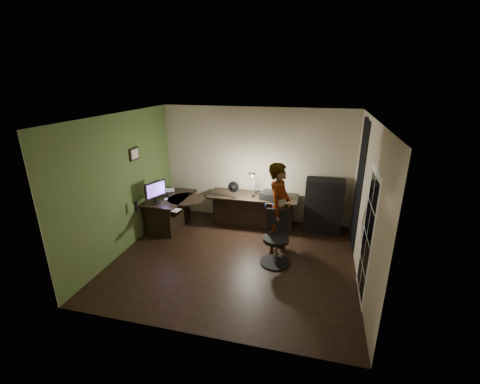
% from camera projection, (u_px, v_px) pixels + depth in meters
% --- Properties ---
extents(floor, '(4.50, 4.00, 0.01)m').
position_uv_depth(floor, '(234.00, 259.00, 6.21)').
color(floor, black).
rests_on(floor, ground).
extents(ceiling, '(4.50, 4.00, 0.01)m').
position_uv_depth(ceiling, '(233.00, 117.00, 5.29)').
color(ceiling, silver).
rests_on(ceiling, floor).
extents(wall_back, '(4.50, 0.01, 2.70)m').
position_uv_depth(wall_back, '(256.00, 165.00, 7.58)').
color(wall_back, tan).
rests_on(wall_back, floor).
extents(wall_front, '(4.50, 0.01, 2.70)m').
position_uv_depth(wall_front, '(191.00, 248.00, 3.92)').
color(wall_front, tan).
rests_on(wall_front, floor).
extents(wall_left, '(0.01, 4.00, 2.70)m').
position_uv_depth(wall_left, '(123.00, 184.00, 6.27)').
color(wall_left, tan).
rests_on(wall_left, floor).
extents(wall_right, '(0.01, 4.00, 2.70)m').
position_uv_depth(wall_right, '(367.00, 205.00, 5.23)').
color(wall_right, tan).
rests_on(wall_right, floor).
extents(green_wall_overlay, '(0.00, 4.00, 2.70)m').
position_uv_depth(green_wall_overlay, '(123.00, 184.00, 6.26)').
color(green_wall_overlay, '#495F2C').
rests_on(green_wall_overlay, floor).
extents(arched_doorway, '(0.01, 0.90, 2.60)m').
position_uv_depth(arched_doorway, '(359.00, 186.00, 6.30)').
color(arched_doorway, black).
rests_on(arched_doorway, floor).
extents(french_door, '(0.02, 0.92, 2.10)m').
position_uv_depth(french_door, '(367.00, 237.00, 4.84)').
color(french_door, white).
rests_on(french_door, floor).
extents(framed_picture, '(0.04, 0.30, 0.25)m').
position_uv_depth(framed_picture, '(134.00, 154.00, 6.50)').
color(framed_picture, black).
rests_on(framed_picture, wall_left).
extents(desk_left, '(0.84, 1.33, 0.75)m').
position_uv_depth(desk_left, '(171.00, 212.00, 7.40)').
color(desk_left, black).
rests_on(desk_left, floor).
extents(desk_right, '(2.05, 0.75, 0.76)m').
position_uv_depth(desk_right, '(253.00, 211.00, 7.47)').
color(desk_right, black).
rests_on(desk_right, floor).
extents(cabinet, '(0.83, 0.43, 1.23)m').
position_uv_depth(cabinet, '(323.00, 206.00, 7.14)').
color(cabinet, black).
rests_on(cabinet, floor).
extents(laptop_stand, '(0.27, 0.24, 0.10)m').
position_uv_depth(laptop_stand, '(168.00, 192.00, 7.42)').
color(laptop_stand, silver).
rests_on(laptop_stand, desk_left).
extents(laptop, '(0.41, 0.40, 0.22)m').
position_uv_depth(laptop, '(167.00, 186.00, 7.37)').
color(laptop, silver).
rests_on(laptop, laptop_stand).
extents(monitor, '(0.30, 0.53, 0.35)m').
position_uv_depth(monitor, '(155.00, 195.00, 6.86)').
color(monitor, black).
rests_on(monitor, desk_left).
extents(mouse, '(0.08, 0.11, 0.04)m').
position_uv_depth(mouse, '(166.00, 199.00, 7.08)').
color(mouse, silver).
rests_on(mouse, desk_left).
extents(phone, '(0.06, 0.12, 0.01)m').
position_uv_depth(phone, '(172.00, 194.00, 7.44)').
color(phone, black).
rests_on(phone, desk_left).
extents(pen, '(0.01, 0.14, 0.01)m').
position_uv_depth(pen, '(188.00, 194.00, 7.41)').
color(pen, black).
rests_on(pen, desk_left).
extents(speaker, '(0.09, 0.09, 0.20)m').
position_uv_depth(speaker, '(136.00, 207.00, 6.47)').
color(speaker, black).
rests_on(speaker, desk_left).
extents(notepad, '(0.17, 0.22, 0.01)m').
position_uv_depth(notepad, '(176.00, 210.00, 6.53)').
color(notepad, silver).
rests_on(notepad, desk_left).
extents(desk_fan, '(0.25, 0.14, 0.38)m').
position_uv_depth(desk_fan, '(234.00, 189.00, 7.14)').
color(desk_fan, black).
rests_on(desk_fan, desk_right).
extents(headphones, '(0.21, 0.12, 0.09)m').
position_uv_depth(headphones, '(269.00, 205.00, 6.64)').
color(headphones, '#143C9E').
rests_on(headphones, desk_right).
extents(printer, '(0.50, 0.44, 0.19)m').
position_uv_depth(printer, '(271.00, 195.00, 7.07)').
color(printer, black).
rests_on(printer, desk_right).
extents(desk_lamp, '(0.19, 0.32, 0.67)m').
position_uv_depth(desk_lamp, '(254.00, 183.00, 7.12)').
color(desk_lamp, black).
rests_on(desk_lamp, desk_right).
extents(office_chair, '(0.62, 0.62, 1.02)m').
position_uv_depth(office_chair, '(276.00, 239.00, 5.90)').
color(office_chair, black).
rests_on(office_chair, floor).
extents(person, '(0.54, 0.72, 1.83)m').
position_uv_depth(person, '(279.00, 209.00, 6.20)').
color(person, '#D8A88C').
rests_on(person, floor).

